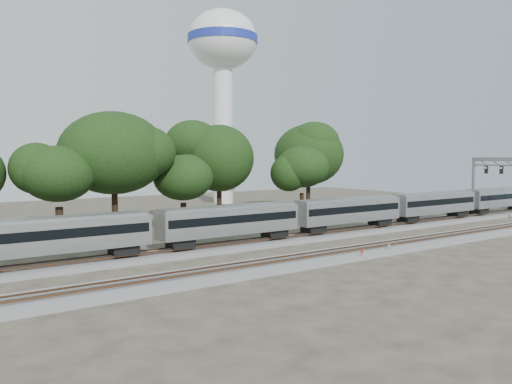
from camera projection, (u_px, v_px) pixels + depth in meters
ground at (289, 254)px, 49.65m from camera, size 160.00×160.00×0.00m
track_far at (255, 243)px, 54.54m from camera, size 160.00×5.00×0.73m
track_near at (316, 259)px, 46.36m from camera, size 160.00×5.00×0.73m
train at (349, 210)px, 62.61m from camera, size 118.96×2.89×4.26m
switch_stand_red at (362, 254)px, 46.58m from camera, size 0.30×0.10×0.95m
switch_stand_white at (389, 248)px, 49.91m from camera, size 0.29×0.11×0.91m
switch_lever at (384, 253)px, 49.61m from camera, size 0.52×0.33×0.30m
water_tower at (223, 61)px, 102.92m from camera, size 14.41×14.41×39.88m
signal_gantry at (495, 173)px, 81.32m from camera, size 0.67×7.89×9.60m
tree_2 at (58, 174)px, 53.76m from camera, size 7.97×7.97×11.24m
tree_3 at (114, 153)px, 58.32m from camera, size 10.28×10.28×14.49m
tree_4 at (183, 178)px, 63.61m from camera, size 7.14×7.14×10.06m
tree_5 at (219, 158)px, 72.17m from camera, size 9.63×9.63×13.58m
tree_6 at (302, 167)px, 72.02m from camera, size 8.33×8.33×11.74m
tree_7 at (309, 155)px, 87.66m from camera, size 10.24×10.24×14.43m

